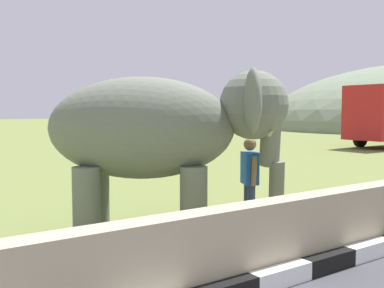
{
  "coord_description": "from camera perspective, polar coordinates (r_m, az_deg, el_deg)",
  "views": [
    {
      "loc": [
        -1.17,
        -0.04,
        2.16
      ],
      "look_at": [
        3.04,
        6.02,
        1.6
      ],
      "focal_mm": 42.22,
      "sensor_mm": 36.0,
      "label": 1
    }
  ],
  "objects": [
    {
      "name": "person_handler",
      "position": [
        8.26,
        7.29,
        -4.29
      ],
      "size": [
        0.39,
        0.65,
        1.66
      ],
      "color": "navy",
      "rests_on": "ground_plane"
    },
    {
      "name": "barrier_parapet",
      "position": [
        5.44,
        2.85,
        -13.43
      ],
      "size": [
        28.0,
        0.36,
        1.0
      ],
      "primitive_type": "cube",
      "color": "tan",
      "rests_on": "ground_plane"
    },
    {
      "name": "elephant",
      "position": [
        7.55,
        -3.56,
        1.76
      ],
      "size": [
        3.95,
        3.56,
        2.82
      ],
      "color": "slate",
      "rests_on": "ground_plane"
    }
  ]
}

